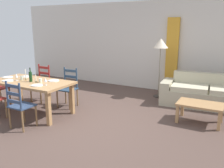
{
  "coord_description": "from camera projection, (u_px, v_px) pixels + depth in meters",
  "views": [
    {
      "loc": [
        2.72,
        -3.86,
        1.97
      ],
      "look_at": [
        0.32,
        0.52,
        0.75
      ],
      "focal_mm": 38.46,
      "sensor_mm": 36.0,
      "label": 1
    }
  ],
  "objects": [
    {
      "name": "ground_plane",
      "position": [
        87.0,
        123.0,
        5.03
      ],
      "size": [
        9.6,
        9.6,
        0.02
      ],
      "primitive_type": "cube",
      "color": "#503D35"
    },
    {
      "name": "wall_far",
      "position": [
        146.0,
        46.0,
        7.52
      ],
      "size": [
        9.6,
        0.16,
        2.7
      ],
      "primitive_type": "cube",
      "color": "silver",
      "rests_on": "ground_plane"
    },
    {
      "name": "curtain_panel_left",
      "position": [
        172.0,
        56.0,
        7.05
      ],
      "size": [
        0.35,
        0.08,
        2.2
      ],
      "primitive_type": "cube",
      "color": "gold",
      "rests_on": "ground_plane"
    },
    {
      "name": "dining_table",
      "position": [
        31.0,
        85.0,
        5.44
      ],
      "size": [
        1.9,
        0.96,
        0.75
      ],
      "color": "#AF8050",
      "rests_on": "ground_plane"
    },
    {
      "name": "dining_chair_near_right",
      "position": [
        20.0,
        105.0,
        4.62
      ],
      "size": [
        0.42,
        0.4,
        0.96
      ],
      "color": "navy",
      "rests_on": "ground_plane"
    },
    {
      "name": "dining_chair_far_left",
      "position": [
        42.0,
        83.0,
        6.38
      ],
      "size": [
        0.43,
        0.41,
        0.96
      ],
      "color": "maroon",
      "rests_on": "ground_plane"
    },
    {
      "name": "dining_chair_far_right",
      "position": [
        68.0,
        88.0,
        5.93
      ],
      "size": [
        0.44,
        0.42,
        0.96
      ],
      "color": "navy",
      "rests_on": "ground_plane"
    },
    {
      "name": "dinner_plate_near_left",
      "position": [
        8.0,
        81.0,
        5.41
      ],
      "size": [
        0.24,
        0.24,
        0.02
      ],
      "primitive_type": "cylinder",
      "color": "white",
      "rests_on": "dining_table"
    },
    {
      "name": "fork_near_left",
      "position": [
        4.0,
        80.0,
        5.48
      ],
      "size": [
        0.02,
        0.17,
        0.01
      ],
      "primitive_type": "cube",
      "rotation": [
        0.0,
        0.0,
        0.05
      ],
      "color": "silver",
      "rests_on": "dining_table"
    },
    {
      "name": "dinner_plate_near_right",
      "position": [
        37.0,
        85.0,
        4.99
      ],
      "size": [
        0.24,
        0.24,
        0.02
      ],
      "primitive_type": "cylinder",
      "color": "white",
      "rests_on": "dining_table"
    },
    {
      "name": "fork_near_right",
      "position": [
        32.0,
        85.0,
        5.06
      ],
      "size": [
        0.02,
        0.17,
        0.01
      ],
      "primitive_type": "cube",
      "rotation": [
        0.0,
        0.0,
        0.04
      ],
      "color": "silver",
      "rests_on": "dining_table"
    },
    {
      "name": "dinner_plate_far_left",
      "position": [
        26.0,
        77.0,
        5.84
      ],
      "size": [
        0.24,
        0.24,
        0.02
      ],
      "primitive_type": "cylinder",
      "color": "white",
      "rests_on": "dining_table"
    },
    {
      "name": "fork_far_left",
      "position": [
        21.0,
        76.0,
        5.91
      ],
      "size": [
        0.02,
        0.17,
        0.01
      ],
      "primitive_type": "cube",
      "rotation": [
        0.0,
        0.0,
        -0.02
      ],
      "color": "silver",
      "rests_on": "dining_table"
    },
    {
      "name": "dinner_plate_far_right",
      "position": [
        54.0,
        81.0,
        5.42
      ],
      "size": [
        0.24,
        0.24,
        0.02
      ],
      "primitive_type": "cylinder",
      "color": "white",
      "rests_on": "dining_table"
    },
    {
      "name": "fork_far_right",
      "position": [
        49.0,
        80.0,
        5.49
      ],
      "size": [
        0.03,
        0.17,
        0.01
      ],
      "primitive_type": "cube",
      "rotation": [
        0.0,
        0.0,
        -0.08
      ],
      "color": "silver",
      "rests_on": "dining_table"
    },
    {
      "name": "dinner_plate_head_west",
      "position": [
        8.0,
        77.0,
        5.78
      ],
      "size": [
        0.24,
        0.24,
        0.02
      ],
      "primitive_type": "cylinder",
      "color": "white",
      "rests_on": "dining_table"
    },
    {
      "name": "fork_head_west",
      "position": [
        4.0,
        77.0,
        5.85
      ],
      "size": [
        0.02,
        0.17,
        0.01
      ],
      "primitive_type": "cube",
      "rotation": [
        0.0,
        0.0,
        -0.02
      ],
      "color": "silver",
      "rests_on": "dining_table"
    },
    {
      "name": "wine_bottle",
      "position": [
        31.0,
        76.0,
        5.33
      ],
      "size": [
        0.07,
        0.07,
        0.32
      ],
      "color": "#143819",
      "rests_on": "dining_table"
    },
    {
      "name": "wine_glass_near_left",
      "position": [
        16.0,
        76.0,
        5.43
      ],
      "size": [
        0.06,
        0.06,
        0.16
      ],
      "color": "white",
      "rests_on": "dining_table"
    },
    {
      "name": "wine_glass_near_right",
      "position": [
        46.0,
        80.0,
        5.01
      ],
      "size": [
        0.06,
        0.06,
        0.16
      ],
      "color": "white",
      "rests_on": "dining_table"
    },
    {
      "name": "coffee_cup_primary",
      "position": [
        40.0,
        80.0,
        5.27
      ],
      "size": [
        0.07,
        0.07,
        0.09
      ],
      "primitive_type": "cylinder",
      "color": "silver",
      "rests_on": "dining_table"
    },
    {
      "name": "coffee_cup_secondary",
      "position": [
        22.0,
        78.0,
        5.51
      ],
      "size": [
        0.07,
        0.07,
        0.09
      ],
      "primitive_type": "cylinder",
      "color": "silver",
      "rests_on": "dining_table"
    },
    {
      "name": "candle_tall",
      "position": [
        26.0,
        77.0,
        5.5
      ],
      "size": [
        0.05,
        0.05,
        0.25
      ],
      "color": "#998C66",
      "rests_on": "dining_table"
    },
    {
      "name": "candle_short",
      "position": [
        36.0,
        80.0,
        5.28
      ],
      "size": [
        0.05,
        0.05,
        0.17
      ],
      "color": "#998C66",
      "rests_on": "dining_table"
    },
    {
      "name": "couch",
      "position": [
        208.0,
        95.0,
        5.97
      ],
      "size": [
        2.35,
        1.02,
        0.8
      ],
      "color": "#B5AC90",
      "rests_on": "ground_plane"
    },
    {
      "name": "coffee_table",
      "position": [
        200.0,
        106.0,
        4.93
      ],
      "size": [
        0.9,
        0.56,
        0.42
      ],
      "color": "#AF8050",
      "rests_on": "ground_plane"
    },
    {
      "name": "standing_lamp",
      "position": [
        161.0,
        47.0,
        6.49
      ],
      "size": [
        0.4,
        0.4,
        1.64
      ],
      "color": "#332D28",
      "rests_on": "ground_plane"
    }
  ]
}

